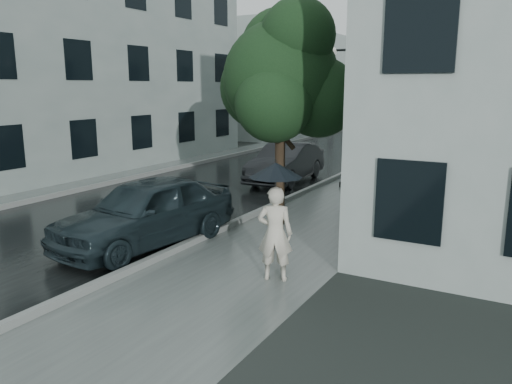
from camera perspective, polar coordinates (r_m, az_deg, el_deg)
The scene contains 14 objects.
ground at distance 9.79m, azimuth -5.04°, elevation -9.82°, with size 120.00×120.00×0.00m, color black.
sidewalk at distance 20.42m, azimuth 14.78°, elevation 1.39°, with size 3.50×60.00×0.01m, color slate.
kerb_near at distance 20.92m, azimuth 9.95°, elevation 2.05°, with size 0.15×60.00×0.15m, color slate.
asphalt_road at distance 22.31m, azimuth 1.43°, elevation 2.66°, with size 6.85×60.00×0.00m, color black.
kerb_far at distance 24.10m, azimuth -5.97°, elevation 3.47°, with size 0.15×60.00×0.15m, color slate.
sidewalk_far at distance 24.65m, azimuth -7.73°, elevation 3.45°, with size 1.70×60.00×0.01m, color #4C5451.
building_far_a at distance 24.47m, azimuth -22.22°, elevation 13.78°, with size 7.02×20.00×9.50m.
building_far_b at distance 41.99m, azimuth 2.40°, elevation 12.52°, with size 7.02×18.00×8.00m.
pedestrian at distance 9.41m, azimuth 2.20°, elevation -4.76°, with size 0.66×0.44×1.82m, color beige.
umbrella at distance 9.19m, azimuth 2.27°, elevation 2.54°, with size 1.19×1.19×1.38m.
street_tree at distance 13.05m, azimuth 3.08°, elevation 12.96°, with size 3.84×3.49×5.72m.
lamp_post at distance 18.30m, azimuth 9.74°, elevation 9.41°, with size 0.85×0.34×4.97m.
car_near at distance 11.80m, azimuth -12.45°, elevation -2.18°, with size 1.86×4.64×1.58m, color #1A272C.
car_far at distance 19.21m, azimuth 3.45°, elevation 3.37°, with size 1.58×4.52×1.49m, color #212326.
Camera 1 is at (5.14, -7.49, 3.64)m, focal length 35.00 mm.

